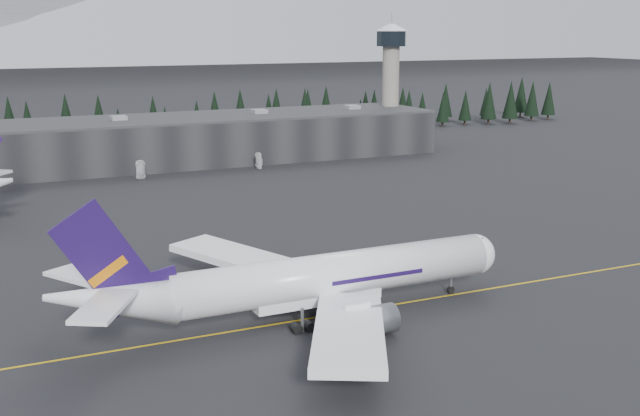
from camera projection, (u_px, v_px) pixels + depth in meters
name	position (u px, v px, depth m)	size (l,w,h in m)	color
ground	(382.00, 301.00, 109.80)	(1400.00, 1400.00, 0.00)	black
taxiline	(389.00, 305.00, 108.03)	(400.00, 0.40, 0.02)	gold
terminal	(157.00, 141.00, 218.80)	(160.00, 30.00, 12.60)	black
control_tower	(391.00, 71.00, 248.77)	(10.00, 10.00, 37.70)	gray
treeline	(128.00, 123.00, 251.21)	(360.00, 20.00, 15.00)	black
jet_main	(297.00, 281.00, 101.92)	(61.65, 56.94, 18.13)	white
gse_vehicle_a	(141.00, 177.00, 197.61)	(2.25, 4.87, 1.35)	silver
gse_vehicle_b	(259.00, 166.00, 212.06)	(1.82, 4.53, 1.54)	white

